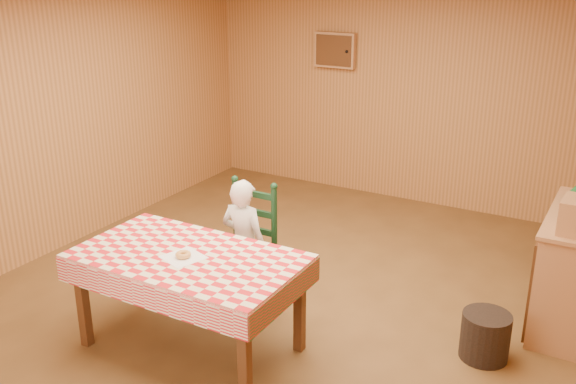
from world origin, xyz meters
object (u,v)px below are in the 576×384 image
object	(u,v)px
ladder_chair	(248,248)
shelf_unit	(576,269)
dining_table	(188,265)
storage_bin	(485,336)
seated_child	(244,244)

from	to	relation	value
ladder_chair	shelf_unit	world-z (taller)	ladder_chair
dining_table	storage_bin	distance (m)	2.23
shelf_unit	ladder_chair	bearing A→B (deg)	-157.21
shelf_unit	storage_bin	xyz separation A→B (m)	(-0.48, -0.85, -0.29)
seated_child	storage_bin	bearing A→B (deg)	-173.46
dining_table	ladder_chair	world-z (taller)	ladder_chair
storage_bin	shelf_unit	bearing A→B (deg)	60.68
ladder_chair	shelf_unit	size ratio (longest dim) A/B	0.87
seated_child	shelf_unit	world-z (taller)	seated_child
seated_child	dining_table	bearing A→B (deg)	90.00
ladder_chair	shelf_unit	xyz separation A→B (m)	(2.43, 1.02, -0.04)
dining_table	ladder_chair	bearing A→B (deg)	90.00
dining_table	shelf_unit	xyz separation A→B (m)	(2.43, 1.81, -0.22)
dining_table	storage_bin	world-z (taller)	dining_table
dining_table	storage_bin	bearing A→B (deg)	26.05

